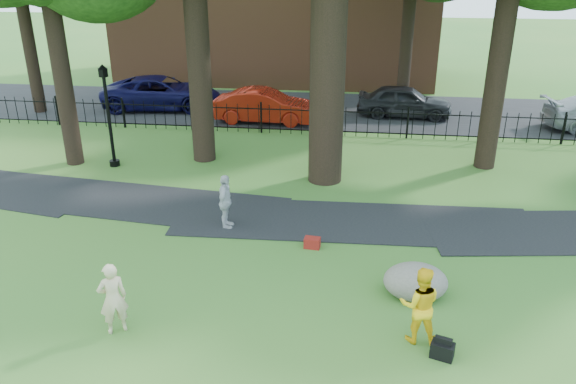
# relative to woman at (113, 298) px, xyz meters

# --- Properties ---
(ground) EXTENTS (120.00, 120.00, 0.00)m
(ground) POSITION_rel_woman_xyz_m (3.56, 1.63, -0.76)
(ground) COLOR #2E6A25
(ground) RESTS_ON ground
(footpath) EXTENTS (36.07, 3.85, 0.03)m
(footpath) POSITION_rel_woman_xyz_m (4.56, 5.53, -0.76)
(footpath) COLOR black
(footpath) RESTS_ON ground
(street) EXTENTS (80.00, 7.00, 0.02)m
(street) POSITION_rel_woman_xyz_m (3.56, 17.63, -0.76)
(street) COLOR black
(street) RESTS_ON ground
(iron_fence) EXTENTS (44.00, 0.04, 1.20)m
(iron_fence) POSITION_rel_woman_xyz_m (3.56, 13.63, -0.16)
(iron_fence) COLOR black
(iron_fence) RESTS_ON ground
(woman) EXTENTS (0.67, 0.62, 1.53)m
(woman) POSITION_rel_woman_xyz_m (0.00, 0.00, 0.00)
(woman) COLOR beige
(woman) RESTS_ON ground
(man) EXTENTS (0.77, 0.60, 1.59)m
(man) POSITION_rel_woman_xyz_m (5.90, 0.49, 0.03)
(man) COLOR yellow
(man) RESTS_ON ground
(pedestrian) EXTENTS (0.38, 0.90, 1.53)m
(pedestrian) POSITION_rel_woman_xyz_m (1.12, 4.77, 0.00)
(pedestrian) COLOR #B7B7BC
(pedestrian) RESTS_ON ground
(boulder) EXTENTS (1.57, 1.30, 0.82)m
(boulder) POSITION_rel_woman_xyz_m (5.98, 2.04, -0.36)
(boulder) COLOR #5B584C
(boulder) RESTS_ON ground
(lamppost) EXTENTS (0.35, 0.35, 3.57)m
(lamppost) POSITION_rel_woman_xyz_m (-3.92, 9.04, 0.99)
(lamppost) COLOR black
(lamppost) RESTS_ON ground
(backpack) EXTENTS (0.48, 0.38, 0.31)m
(backpack) POSITION_rel_woman_xyz_m (6.33, 0.01, -0.61)
(backpack) COLOR black
(backpack) RESTS_ON ground
(red_bag) EXTENTS (0.43, 0.29, 0.28)m
(red_bag) POSITION_rel_woman_xyz_m (3.56, 3.93, -0.63)
(red_bag) COLOR maroon
(red_bag) RESTS_ON ground
(red_sedan) EXTENTS (4.50, 1.71, 1.46)m
(red_sedan) POSITION_rel_woman_xyz_m (0.45, 15.23, -0.03)
(red_sedan) COLOR maroon
(red_sedan) RESTS_ON ground
(navy_van) EXTENTS (5.85, 3.27, 1.55)m
(navy_van) POSITION_rel_woman_xyz_m (-4.86, 16.94, 0.01)
(navy_van) COLOR #0C0A36
(navy_van) RESTS_ON ground
(grey_car) EXTENTS (4.34, 1.96, 1.45)m
(grey_car) POSITION_rel_woman_xyz_m (6.63, 16.95, -0.04)
(grey_car) COLOR black
(grey_car) RESTS_ON ground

